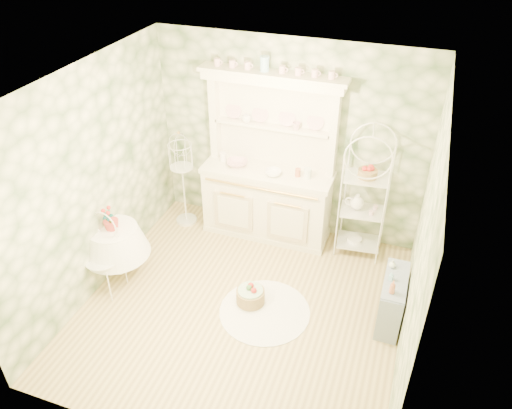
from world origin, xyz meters
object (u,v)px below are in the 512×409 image
(side_shelf, at_px, (392,302))
(floor_basket, at_px, (250,295))
(bakers_rack, at_px, (365,193))
(birdcage_stand, at_px, (183,176))
(kitchen_dresser, at_px, (267,161))
(round_table, at_px, (117,255))
(cafe_chair, at_px, (102,262))

(side_shelf, bearing_deg, floor_basket, -178.38)
(bakers_rack, relative_size, birdcage_stand, 1.20)
(kitchen_dresser, bearing_deg, floor_basket, -79.33)
(side_shelf, xyz_separation_m, round_table, (-3.33, -0.33, 0.03))
(round_table, xyz_separation_m, cafe_chair, (0.00, -0.29, 0.12))
(side_shelf, relative_size, floor_basket, 1.77)
(cafe_chair, bearing_deg, kitchen_dresser, 59.05)
(side_shelf, bearing_deg, cafe_chair, -177.16)
(kitchen_dresser, xyz_separation_m, birdcage_stand, (-1.19, -0.14, -0.38))
(cafe_chair, xyz_separation_m, floor_basket, (1.74, 0.36, -0.31))
(round_table, relative_size, birdcage_stand, 0.40)
(side_shelf, height_order, floor_basket, side_shelf)
(side_shelf, xyz_separation_m, cafe_chair, (-3.33, -0.62, 0.15))
(bakers_rack, bearing_deg, birdcage_stand, 177.03)
(birdcage_stand, xyz_separation_m, floor_basket, (1.46, -1.26, -0.64))
(cafe_chair, relative_size, floor_basket, 2.32)
(side_shelf, bearing_deg, round_table, 177.93)
(birdcage_stand, bearing_deg, side_shelf, -18.09)
(side_shelf, relative_size, birdcage_stand, 0.43)
(floor_basket, bearing_deg, birdcage_stand, 139.20)
(birdcage_stand, height_order, floor_basket, birdcage_stand)
(bakers_rack, distance_m, side_shelf, 1.42)
(side_shelf, xyz_separation_m, birdcage_stand, (-3.05, 1.00, 0.48))
(cafe_chair, bearing_deg, round_table, 99.09)
(bakers_rack, xyz_separation_m, cafe_chair, (-2.77, -1.76, -0.49))
(side_shelf, xyz_separation_m, floor_basket, (-1.59, -0.26, -0.16))
(birdcage_stand, bearing_deg, bakers_rack, 3.28)
(kitchen_dresser, relative_size, birdcage_stand, 1.50)
(bakers_rack, height_order, round_table, bakers_rack)
(side_shelf, relative_size, cafe_chair, 0.76)
(round_table, height_order, birdcage_stand, birdcage_stand)
(side_shelf, distance_m, birdcage_stand, 3.24)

